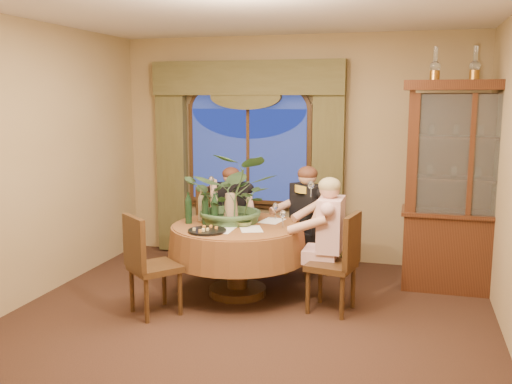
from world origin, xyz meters
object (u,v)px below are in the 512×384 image
(wine_bottle_2, at_px, (215,210))
(wine_bottle_3, at_px, (215,203))
(wine_bottle_4, at_px, (189,208))
(wine_bottle_5, at_px, (215,207))
(olive_bowl, at_px, (243,224))
(chair_back, at_px, (217,229))
(person_pink, at_px, (330,241))
(china_cabinet, at_px, (467,188))
(chair_right, at_px, (331,263))
(chair_front_left, at_px, (155,265))
(centerpiece_plant, at_px, (235,163))
(person_scarf, at_px, (308,223))
(stoneware_vase, at_px, (231,207))
(person_back, at_px, (231,217))
(wine_bottle_0, at_px, (205,208))
(dining_table, at_px, (237,260))
(oil_lamp_left, at_px, (435,64))
(wine_bottle_1, at_px, (201,205))
(chair_back_right, at_px, (307,235))
(oil_lamp_center, at_px, (475,63))

(wine_bottle_2, height_order, wine_bottle_3, same)
(wine_bottle_4, bearing_deg, wine_bottle_3, 58.40)
(wine_bottle_5, bearing_deg, olive_bowl, -17.20)
(chair_back, height_order, person_pink, person_pink)
(china_cabinet, xyz_separation_m, chair_right, (-1.27, -0.99, -0.63))
(chair_front_left, bearing_deg, centerpiece_plant, 97.87)
(china_cabinet, height_order, person_scarf, china_cabinet)
(china_cabinet, height_order, olive_bowl, china_cabinet)
(stoneware_vase, bearing_deg, centerpiece_plant, 0.98)
(person_back, xyz_separation_m, wine_bottle_0, (0.05, -1.00, 0.30))
(chair_right, distance_m, wine_bottle_4, 1.58)
(chair_front_left, xyz_separation_m, person_scarf, (1.21, 1.41, 0.17))
(dining_table, relative_size, centerpiece_plant, 1.32)
(stoneware_vase, bearing_deg, oil_lamp_left, 18.25)
(centerpiece_plant, bearing_deg, chair_right, -17.36)
(dining_table, bearing_deg, china_cabinet, 19.23)
(wine_bottle_4, relative_size, wine_bottle_5, 1.00)
(stoneware_vase, height_order, centerpiece_plant, centerpiece_plant)
(centerpiece_plant, xyz_separation_m, wine_bottle_5, (-0.20, -0.09, -0.46))
(stoneware_vase, distance_m, wine_bottle_3, 0.23)
(centerpiece_plant, xyz_separation_m, wine_bottle_0, (-0.26, -0.20, -0.46))
(chair_back, xyz_separation_m, person_pink, (1.49, -0.86, 0.16))
(person_back, height_order, wine_bottle_1, person_back)
(person_back, relative_size, wine_bottle_3, 3.73)
(chair_back_right, bearing_deg, stoneware_vase, 80.18)
(wine_bottle_5, bearing_deg, wine_bottle_3, 107.07)
(olive_bowl, bearing_deg, wine_bottle_0, -179.79)
(oil_lamp_center, height_order, person_back, oil_lamp_center)
(person_pink, relative_size, wine_bottle_0, 3.89)
(dining_table, height_order, oil_lamp_center, oil_lamp_center)
(wine_bottle_1, distance_m, wine_bottle_5, 0.16)
(chair_right, distance_m, centerpiece_plant, 1.43)
(stoneware_vase, height_order, wine_bottle_5, wine_bottle_5)
(wine_bottle_3, bearing_deg, china_cabinet, 12.27)
(chair_front_left, relative_size, person_scarf, 0.74)
(china_cabinet, relative_size, chair_back, 2.31)
(chair_back, xyz_separation_m, person_scarf, (1.14, -0.15, 0.17))
(centerpiece_plant, bearing_deg, wine_bottle_4, -154.72)
(chair_right, height_order, wine_bottle_2, wine_bottle_2)
(dining_table, height_order, chair_right, chair_right)
(chair_right, xyz_separation_m, wine_bottle_3, (-1.32, 0.43, 0.44))
(chair_back_right, height_order, wine_bottle_1, wine_bottle_1)
(oil_lamp_left, height_order, wine_bottle_2, oil_lamp_left)
(wine_bottle_1, bearing_deg, wine_bottle_0, -55.67)
(oil_lamp_left, relative_size, chair_front_left, 0.35)
(centerpiece_plant, height_order, wine_bottle_3, centerpiece_plant)
(stoneware_vase, bearing_deg, chair_front_left, -119.68)
(oil_lamp_center, relative_size, chair_back_right, 0.35)
(wine_bottle_0, bearing_deg, chair_back, 102.55)
(wine_bottle_0, height_order, wine_bottle_1, same)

